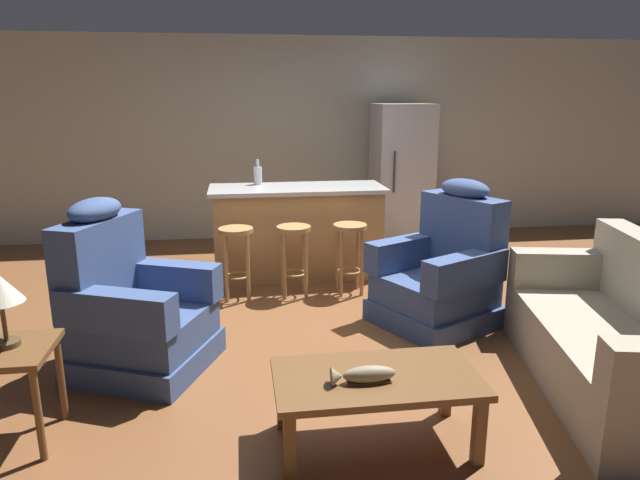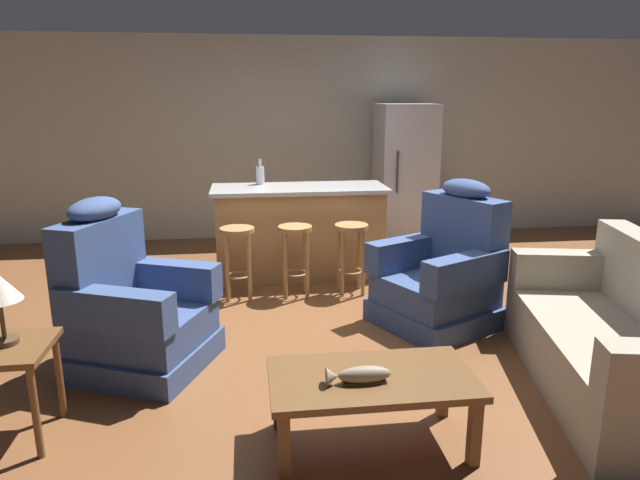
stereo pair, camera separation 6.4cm
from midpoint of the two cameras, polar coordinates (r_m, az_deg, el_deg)
ground_plane at (r=4.86m, az=-0.11°, el=-8.32°), size 12.00×12.00×0.00m
back_wall at (r=7.61m, az=-3.14°, el=10.03°), size 12.00×0.05×2.60m
coffee_table at (r=3.17m, az=5.81°, el=-14.22°), size 1.10×0.60×0.42m
fish_figurine at (r=3.04m, az=4.46°, el=-13.34°), size 0.34×0.10×0.10m
couch at (r=4.17m, az=28.26°, el=-9.00°), size 1.21×2.03×0.94m
recliner_near_lamp at (r=4.20m, az=-17.90°, el=-6.59°), size 1.10×1.10×1.20m
recliner_near_island at (r=4.86m, az=12.53°, el=-3.38°), size 1.13×1.13×1.20m
end_table at (r=3.58m, az=-28.51°, el=-10.75°), size 0.48×0.48×0.56m
kitchen_island at (r=5.99m, az=-1.75°, el=0.89°), size 1.80×0.70×0.95m
bar_stool_left at (r=5.35m, az=-7.89°, el=-0.95°), size 0.32×0.32×0.68m
bar_stool_middle at (r=5.37m, az=-2.16°, el=-0.76°), size 0.32×0.32×0.68m
bar_stool_right at (r=5.45m, az=3.48°, el=-0.57°), size 0.32×0.32×0.68m
refrigerator at (r=7.35m, az=8.72°, el=6.44°), size 0.70×0.69×1.76m
bottle_tall_green at (r=6.07m, az=-5.70°, el=6.50°), size 0.09×0.09×0.26m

